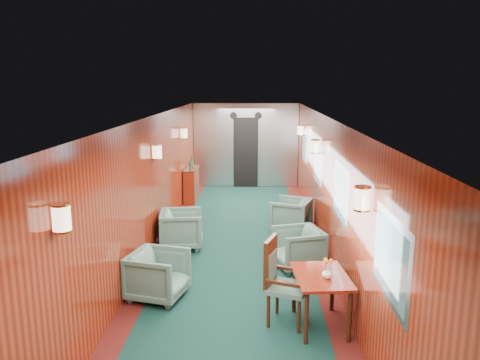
{
  "coord_description": "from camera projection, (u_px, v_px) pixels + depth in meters",
  "views": [
    {
      "loc": [
        0.31,
        -7.39,
        2.97
      ],
      "look_at": [
        0.0,
        1.28,
        1.15
      ],
      "focal_mm": 35.0,
      "sensor_mm": 36.0,
      "label": 1
    }
  ],
  "objects": [
    {
      "name": "room",
      "position": [
        237.0,
        167.0,
        7.51
      ],
      "size": [
        12.0,
        12.1,
        2.4
      ],
      "color": "#0D2F27",
      "rests_on": "ground"
    },
    {
      "name": "bulkhead",
      "position": [
        246.0,
        146.0,
        13.39
      ],
      "size": [
        2.98,
        0.17,
        2.39
      ],
      "color": "silver",
      "rests_on": "ground"
    },
    {
      "name": "windows_right",
      "position": [
        327.0,
        176.0,
        7.74
      ],
      "size": [
        0.02,
        8.6,
        0.8
      ],
      "color": "#A9ABB0",
      "rests_on": "ground"
    },
    {
      "name": "wall_sconces",
      "position": [
        239.0,
        152.0,
        8.04
      ],
      "size": [
        2.97,
        7.97,
        0.25
      ],
      "color": "beige",
      "rests_on": "ground"
    },
    {
      "name": "dining_table",
      "position": [
        321.0,
        283.0,
        5.69
      ],
      "size": [
        0.72,
        0.96,
        0.68
      ],
      "rotation": [
        0.0,
        0.0,
        0.1
      ],
      "color": "maroon",
      "rests_on": "ground"
    },
    {
      "name": "side_chair",
      "position": [
        280.0,
        277.0,
        5.8
      ],
      "size": [
        0.61,
        0.62,
        1.09
      ],
      "rotation": [
        0.0,
        0.0,
        -0.33
      ],
      "color": "#1E463D",
      "rests_on": "ground"
    },
    {
      "name": "credenza",
      "position": [
        191.0,
        184.0,
        11.87
      ],
      "size": [
        0.3,
        0.95,
        1.13
      ],
      "color": "maroon",
      "rests_on": "ground"
    },
    {
      "name": "flower_vase",
      "position": [
        327.0,
        273.0,
        5.56
      ],
      "size": [
        0.13,
        0.13,
        0.13
      ],
      "primitive_type": "imported",
      "rotation": [
        0.0,
        0.0,
        -0.04
      ],
      "color": "white",
      "rests_on": "dining_table"
    },
    {
      "name": "armchair_left_near",
      "position": [
        158.0,
        275.0,
        6.51
      ],
      "size": [
        0.89,
        0.88,
        0.67
      ],
      "primitive_type": "imported",
      "rotation": [
        0.0,
        0.0,
        1.33
      ],
      "color": "#1E463D",
      "rests_on": "ground"
    },
    {
      "name": "armchair_left_far",
      "position": [
        182.0,
        229.0,
        8.52
      ],
      "size": [
        0.85,
        0.83,
        0.69
      ],
      "primitive_type": "imported",
      "rotation": [
        0.0,
        0.0,
        1.7
      ],
      "color": "#1E463D",
      "rests_on": "ground"
    },
    {
      "name": "armchair_right_near",
      "position": [
        298.0,
        248.0,
        7.58
      ],
      "size": [
        0.91,
        0.89,
        0.66
      ],
      "primitive_type": "imported",
      "rotation": [
        0.0,
        0.0,
        -1.26
      ],
      "color": "#1E463D",
      "rests_on": "ground"
    },
    {
      "name": "armchair_right_far",
      "position": [
        291.0,
        215.0,
        9.46
      ],
      "size": [
        0.94,
        0.93,
        0.67
      ],
      "primitive_type": "imported",
      "rotation": [
        0.0,
        0.0,
        -1.92
      ],
      "color": "#1E463D",
      "rests_on": "ground"
    }
  ]
}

